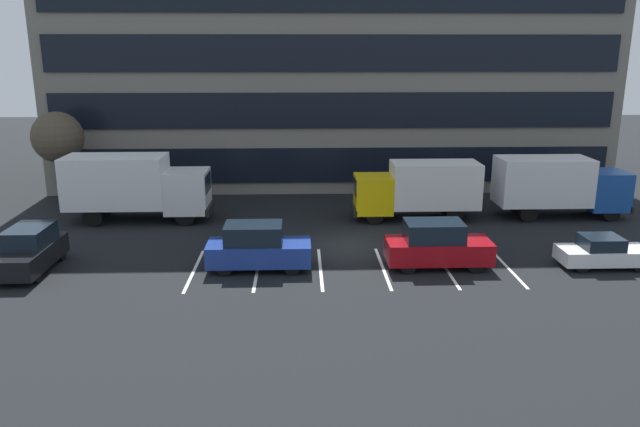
{
  "coord_description": "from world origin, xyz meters",
  "views": [
    {
      "loc": [
        -2.29,
        -28.82,
        9.51
      ],
      "look_at": [
        -1.28,
        1.05,
        1.4
      ],
      "focal_mm": 34.34,
      "sensor_mm": 36.0,
      "label": 1
    }
  ],
  "objects_px": {
    "box_truck_yellow": "(419,188)",
    "suv_navy": "(258,247)",
    "box_truck_white": "(135,185)",
    "bare_tree": "(58,138)",
    "sedan_white": "(603,252)",
    "suv_maroon": "(437,245)",
    "suv_black": "(30,250)",
    "box_truck_blue": "(559,184)"
  },
  "relations": [
    {
      "from": "suv_maroon",
      "to": "bare_tree",
      "type": "bearing_deg",
      "value": 150.32
    },
    {
      "from": "box_truck_blue",
      "to": "suv_navy",
      "type": "relative_size",
      "value": 1.64
    },
    {
      "from": "box_truck_yellow",
      "to": "box_truck_blue",
      "type": "xyz_separation_m",
      "value": [
        8.13,
        0.22,
        0.1
      ]
    },
    {
      "from": "suv_maroon",
      "to": "box_truck_blue",
      "type": "bearing_deg",
      "value": 42.66
    },
    {
      "from": "suv_navy",
      "to": "bare_tree",
      "type": "height_order",
      "value": "bare_tree"
    },
    {
      "from": "suv_maroon",
      "to": "suv_navy",
      "type": "bearing_deg",
      "value": -179.97
    },
    {
      "from": "box_truck_white",
      "to": "suv_navy",
      "type": "xyz_separation_m",
      "value": [
        7.38,
        -8.12,
        -1.1
      ]
    },
    {
      "from": "box_truck_blue",
      "to": "bare_tree",
      "type": "relative_size",
      "value": 1.29
    },
    {
      "from": "suv_maroon",
      "to": "bare_tree",
      "type": "height_order",
      "value": "bare_tree"
    },
    {
      "from": "box_truck_yellow",
      "to": "sedan_white",
      "type": "height_order",
      "value": "box_truck_yellow"
    },
    {
      "from": "box_truck_white",
      "to": "suv_navy",
      "type": "bearing_deg",
      "value": -47.75
    },
    {
      "from": "box_truck_blue",
      "to": "suv_maroon",
      "type": "relative_size",
      "value": 1.62
    },
    {
      "from": "suv_navy",
      "to": "suv_maroon",
      "type": "height_order",
      "value": "suv_maroon"
    },
    {
      "from": "suv_maroon",
      "to": "suv_black",
      "type": "height_order",
      "value": "suv_maroon"
    },
    {
      "from": "bare_tree",
      "to": "suv_black",
      "type": "bearing_deg",
      "value": -76.38
    },
    {
      "from": "box_truck_white",
      "to": "box_truck_blue",
      "type": "xyz_separation_m",
      "value": [
        24.14,
        -0.03,
        -0.14
      ]
    },
    {
      "from": "suv_black",
      "to": "suv_navy",
      "type": "bearing_deg",
      "value": -0.32
    },
    {
      "from": "box_truck_white",
      "to": "bare_tree",
      "type": "xyz_separation_m",
      "value": [
        -5.45,
        3.74,
        2.14
      ]
    },
    {
      "from": "sedan_white",
      "to": "suv_black",
      "type": "distance_m",
      "value": 25.4
    },
    {
      "from": "box_truck_yellow",
      "to": "suv_black",
      "type": "bearing_deg",
      "value": -157.21
    },
    {
      "from": "box_truck_yellow",
      "to": "suv_navy",
      "type": "relative_size",
      "value": 1.56
    },
    {
      "from": "box_truck_white",
      "to": "suv_navy",
      "type": "relative_size",
      "value": 1.76
    },
    {
      "from": "box_truck_white",
      "to": "bare_tree",
      "type": "distance_m",
      "value": 6.95
    },
    {
      "from": "box_truck_white",
      "to": "suv_black",
      "type": "height_order",
      "value": "box_truck_white"
    },
    {
      "from": "box_truck_yellow",
      "to": "bare_tree",
      "type": "xyz_separation_m",
      "value": [
        -21.46,
        3.99,
        2.38
      ]
    },
    {
      "from": "box_truck_blue",
      "to": "suv_black",
      "type": "xyz_separation_m",
      "value": [
        -26.72,
        -8.03,
        -1.01
      ]
    },
    {
      "from": "box_truck_yellow",
      "to": "suv_black",
      "type": "distance_m",
      "value": 20.19
    },
    {
      "from": "box_truck_yellow",
      "to": "sedan_white",
      "type": "relative_size",
      "value": 1.78
    },
    {
      "from": "box_truck_blue",
      "to": "sedan_white",
      "type": "bearing_deg",
      "value": -99.0
    },
    {
      "from": "suv_navy",
      "to": "suv_maroon",
      "type": "distance_m",
      "value": 7.99
    },
    {
      "from": "suv_maroon",
      "to": "sedan_white",
      "type": "bearing_deg",
      "value": -2.16
    },
    {
      "from": "suv_black",
      "to": "bare_tree",
      "type": "height_order",
      "value": "bare_tree"
    },
    {
      "from": "box_truck_yellow",
      "to": "suv_navy",
      "type": "xyz_separation_m",
      "value": [
        -8.64,
        -7.87,
        -0.86
      ]
    },
    {
      "from": "box_truck_white",
      "to": "sedan_white",
      "type": "bearing_deg",
      "value": -20.21
    },
    {
      "from": "suv_maroon",
      "to": "suv_black",
      "type": "distance_m",
      "value": 17.95
    },
    {
      "from": "suv_maroon",
      "to": "bare_tree",
      "type": "relative_size",
      "value": 0.8
    },
    {
      "from": "suv_navy",
      "to": "sedan_white",
      "type": "xyz_separation_m",
      "value": [
        15.44,
        -0.28,
        -0.32
      ]
    },
    {
      "from": "sedan_white",
      "to": "bare_tree",
      "type": "bearing_deg",
      "value": 156.75
    },
    {
      "from": "box_truck_blue",
      "to": "bare_tree",
      "type": "bearing_deg",
      "value": 172.73
    },
    {
      "from": "suv_maroon",
      "to": "box_truck_white",
      "type": "bearing_deg",
      "value": 152.15
    },
    {
      "from": "suv_maroon",
      "to": "bare_tree",
      "type": "distance_m",
      "value": 24.17
    },
    {
      "from": "box_truck_blue",
      "to": "suv_black",
      "type": "relative_size",
      "value": 1.73
    }
  ]
}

